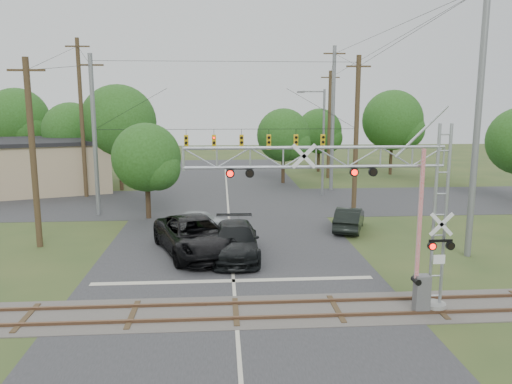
{
  "coord_description": "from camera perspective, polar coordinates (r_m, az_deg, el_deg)",
  "views": [
    {
      "loc": [
        -0.5,
        -16.41,
        8.12
      ],
      "look_at": [
        1.18,
        7.5,
        3.82
      ],
      "focal_mm": 35.0,
      "sensor_mm": 36.0,
      "label": 1
    }
  ],
  "objects": [
    {
      "name": "road_main",
      "position": [
        27.64,
        -2.83,
        -6.9
      ],
      "size": [
        14.0,
        90.0,
        0.02
      ],
      "primitive_type": "cube",
      "color": "#2C2C2F",
      "rests_on": "ground"
    },
    {
      "name": "ground",
      "position": [
        18.32,
        -2.12,
        -16.14
      ],
      "size": [
        160.0,
        160.0,
        0.0
      ],
      "primitive_type": "plane",
      "color": "#314620",
      "rests_on": "ground"
    },
    {
      "name": "pickup_black",
      "position": [
        27.35,
        -6.97,
        -4.99
      ],
      "size": [
        5.48,
        7.88,
        2.0
      ],
      "primitive_type": "imported",
      "rotation": [
        0.0,
        0.0,
        0.33
      ],
      "color": "black",
      "rests_on": "ground"
    },
    {
      "name": "treeline",
      "position": [
        50.66,
        -4.75,
        7.37
      ],
      "size": [
        52.85,
        28.37,
        9.79
      ],
      "color": "#362818",
      "rests_on": "ground"
    },
    {
      "name": "utility_poles",
      "position": [
        39.12,
        0.39,
        7.79
      ],
      "size": [
        26.95,
        28.67,
        14.45
      ],
      "color": "#40311D",
      "rests_on": "ground"
    },
    {
      "name": "sedan_silver",
      "position": [
        32.15,
        -6.34,
        -3.28
      ],
      "size": [
        4.07,
        1.91,
        1.35
      ],
      "primitive_type": "imported",
      "rotation": [
        0.0,
        0.0,
        1.49
      ],
      "color": "#9EA2A5",
      "rests_on": "ground"
    },
    {
      "name": "road_cross",
      "position": [
        41.22,
        -3.25,
        -1.18
      ],
      "size": [
        90.0,
        12.0,
        0.02
      ],
      "primitive_type": "cube",
      "color": "#2C2C2F",
      "rests_on": "ground"
    },
    {
      "name": "streetlight",
      "position": [
        44.19,
        7.48,
        6.29
      ],
      "size": [
        2.47,
        0.26,
        9.27
      ],
      "color": "gray",
      "rests_on": "ground"
    },
    {
      "name": "car_dark",
      "position": [
        26.67,
        -2.39,
        -5.57
      ],
      "size": [
        2.51,
        6.1,
        1.77
      ],
      "primitive_type": "imported",
      "rotation": [
        0.0,
        0.0,
        -0.01
      ],
      "color": "black",
      "rests_on": "ground"
    },
    {
      "name": "crossing_gantry",
      "position": [
        19.16,
        12.18,
        -0.9
      ],
      "size": [
        10.26,
        0.94,
        7.37
      ],
      "color": "gray",
      "rests_on": "ground"
    },
    {
      "name": "railroad_track",
      "position": [
        20.12,
        -2.32,
        -13.54
      ],
      "size": [
        90.0,
        3.2,
        0.17
      ],
      "color": "#4A4440",
      "rests_on": "ground"
    },
    {
      "name": "traffic_signal_span",
      "position": [
        36.52,
        -1.9,
        6.29
      ],
      "size": [
        19.34,
        0.36,
        11.5
      ],
      "color": "gray",
      "rests_on": "ground"
    },
    {
      "name": "suv_dark",
      "position": [
        32.72,
        10.6,
        -3.02
      ],
      "size": [
        3.06,
        4.81,
        1.5
      ],
      "primitive_type": "imported",
      "rotation": [
        0.0,
        0.0,
        2.79
      ],
      "color": "black",
      "rests_on": "ground"
    }
  ]
}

